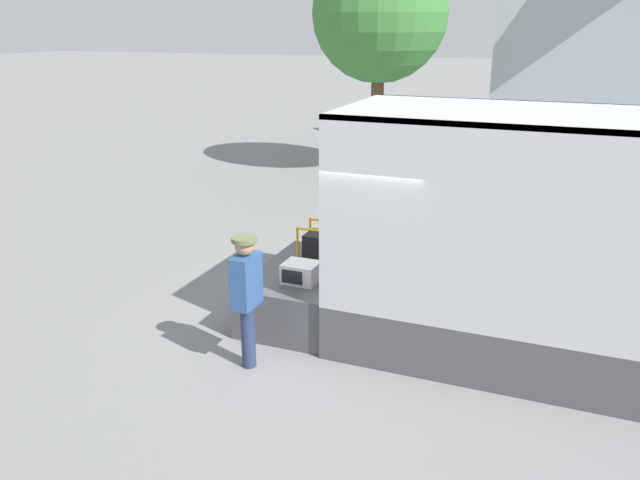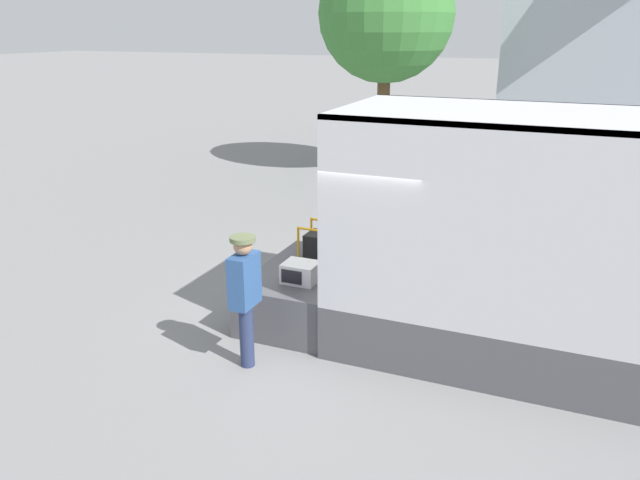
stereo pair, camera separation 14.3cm
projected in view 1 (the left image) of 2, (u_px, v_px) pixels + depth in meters
name	position (u px, v px, depth m)	size (l,w,h in m)	color
ground_plane	(348.00, 321.00, 9.15)	(160.00, 160.00, 0.00)	gray
box_truck	(627.00, 301.00, 7.59)	(6.07, 2.32, 3.16)	navy
tailgate_deck	(306.00, 292.00, 9.26)	(1.33, 2.20, 0.73)	#4C4C51
microwave	(301.00, 272.00, 8.64)	(0.47, 0.41, 0.28)	white
portable_generator	(327.00, 246.00, 9.50)	(0.73, 0.53, 0.54)	black
worker_person	(246.00, 289.00, 7.61)	(0.31, 0.44, 1.74)	navy
house_backdrop	(632.00, 13.00, 19.12)	(7.60, 7.72, 8.80)	#A8B2BC
street_tree	(380.00, 14.00, 16.98)	(3.73, 3.73, 6.30)	brown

